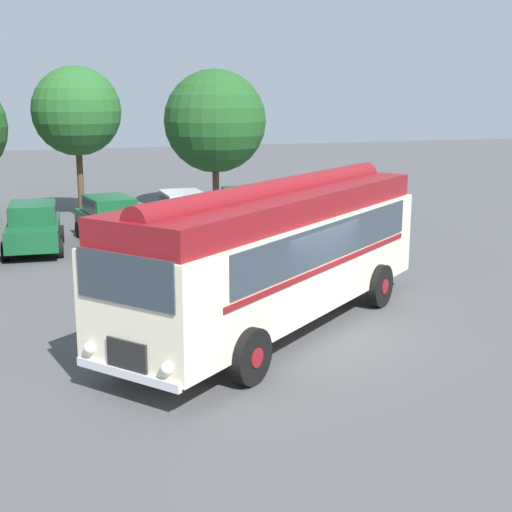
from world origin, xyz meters
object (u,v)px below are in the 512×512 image
(car_mid_right, at_px, (184,213))
(car_far_right, at_px, (246,210))
(car_mid_left, at_px, (111,219))
(vintage_bus, at_px, (278,249))
(car_near_left, at_px, (34,227))

(car_mid_right, xyz_separation_m, car_far_right, (2.54, -0.04, 0.00))
(car_mid_left, distance_m, car_far_right, 5.42)
(vintage_bus, distance_m, car_far_right, 12.24)
(car_mid_left, bearing_deg, vintage_bus, -79.10)
(car_near_left, xyz_separation_m, car_mid_right, (5.62, 1.10, 0.00))
(vintage_bus, relative_size, car_mid_left, 2.16)
(vintage_bus, relative_size, car_mid_right, 2.25)
(car_mid_left, height_order, car_far_right, same)
(car_near_left, height_order, car_far_right, same)
(car_mid_right, distance_m, car_far_right, 2.54)
(vintage_bus, bearing_deg, car_near_left, 114.82)
(vintage_bus, distance_m, car_near_left, 11.83)
(car_far_right, bearing_deg, car_mid_right, 179.20)
(car_near_left, distance_m, car_far_right, 8.22)
(car_mid_right, relative_size, car_far_right, 0.98)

